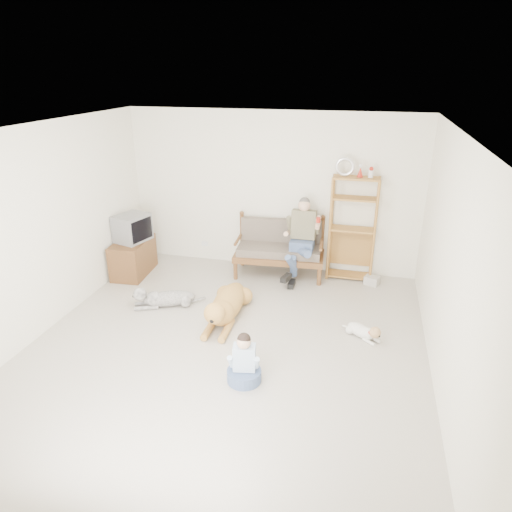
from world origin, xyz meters
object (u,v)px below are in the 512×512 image
(loveseat, at_px, (280,247))
(golden_retriever, at_px, (226,306))
(etagere, at_px, (352,228))
(tv_stand, at_px, (133,257))

(loveseat, height_order, golden_retriever, loveseat)
(loveseat, relative_size, etagere, 0.76)
(tv_stand, height_order, golden_retriever, tv_stand)
(loveseat, xyz_separation_m, golden_retriever, (-0.44, -1.72, -0.28))
(etagere, height_order, tv_stand, etagere)
(etagere, bearing_deg, tv_stand, -168.61)
(loveseat, bearing_deg, tv_stand, -170.14)
(tv_stand, bearing_deg, golden_retriever, -32.55)
(golden_retriever, bearing_deg, etagere, 47.31)
(etagere, height_order, golden_retriever, etagere)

